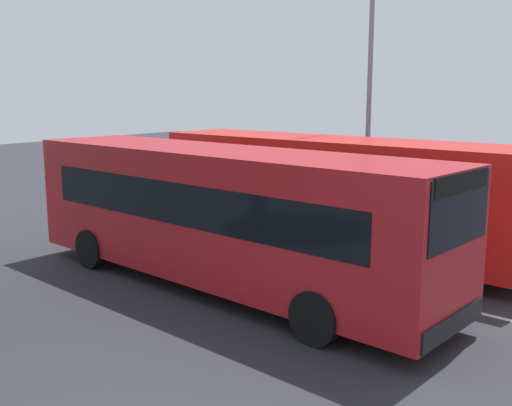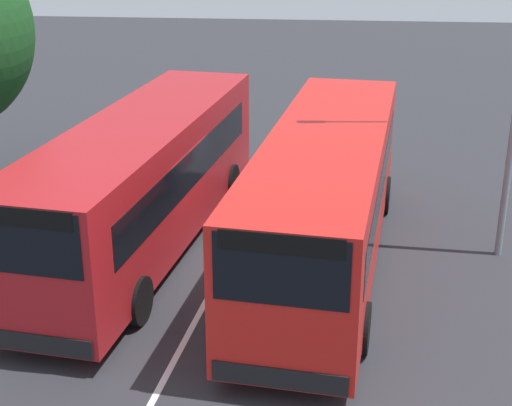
% 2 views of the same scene
% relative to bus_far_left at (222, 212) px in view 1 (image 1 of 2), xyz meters
% --- Properties ---
extents(ground_plane, '(77.62, 77.62, 0.00)m').
position_rel_bus_far_left_xyz_m(ground_plane, '(0.26, 2.05, -1.69)').
color(ground_plane, '#2B2B30').
extents(bus_far_left, '(10.94, 3.75, 3.06)m').
position_rel_bus_far_left_xyz_m(bus_far_left, '(0.00, 0.00, 0.00)').
color(bus_far_left, '#AD191E').
rests_on(bus_far_left, ground).
extents(bus_center_left, '(10.92, 3.60, 3.06)m').
position_rel_bus_far_left_xyz_m(bus_center_left, '(0.60, 4.17, 0.00)').
color(bus_center_left, red).
rests_on(bus_center_left, ground).
extents(street_lamp, '(0.43, 2.63, 8.13)m').
position_rel_bus_far_left_xyz_m(street_lamp, '(-0.31, 7.93, 2.99)').
color(street_lamp, gray).
rests_on(street_lamp, ground).
extents(lane_stripe_outer_left, '(16.69, 1.73, 0.01)m').
position_rel_bus_far_left_xyz_m(lane_stripe_outer_left, '(0.26, 2.05, -1.68)').
color(lane_stripe_outer_left, silver).
rests_on(lane_stripe_outer_left, ground).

